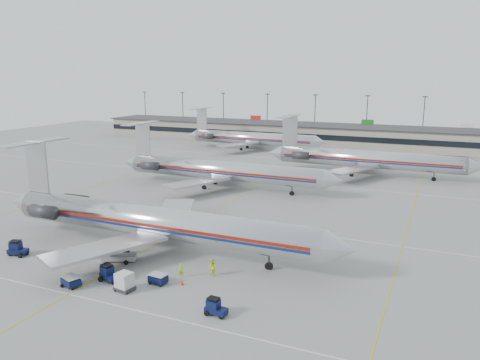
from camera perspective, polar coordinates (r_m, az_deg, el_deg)
The scene contains 19 objects.
ground at distance 65.12m, azimuth -9.17°, elevation -7.11°, with size 260.00×260.00×0.00m, color gray.
apron_markings at distance 73.25m, azimuth -4.93°, elevation -4.74°, with size 160.00×0.15×0.02m, color silver.
terminal at distance 154.11m, azimuth 10.95°, elevation 5.46°, with size 162.00×17.00×6.25m.
light_mast_row at distance 167.20m, azimuth 12.12°, elevation 7.83°, with size 163.60×0.40×15.28m.
jet_foreground at distance 60.58m, azimuth -10.81°, elevation -4.91°, with size 49.97×29.43×13.08m.
jet_second_row at distance 92.31m, azimuth -2.60°, elevation 1.24°, with size 47.27×27.83×12.37m.
jet_third_row at distance 107.48m, azimuth 14.88°, elevation 2.52°, with size 46.96×28.89×12.84m.
jet_back_row at distance 140.11m, azimuth 1.28°, elevation 5.13°, with size 44.27×27.23×12.11m.
tug_left at distance 64.68m, azimuth -25.55°, elevation -7.57°, with size 2.57×1.85×1.89m.
tug_center at distance 53.54m, azimuth -15.74°, elevation -10.94°, with size 2.53×1.77×1.86m.
tug_right at distance 45.06m, azimuth -3.08°, elevation -15.25°, with size 2.16×1.20×1.69m.
cart_inner at distance 53.52m, azimuth -19.94°, elevation -11.54°, with size 2.31×1.93×1.12m.
cart_outer at distance 51.89m, azimuth -9.96°, elevation -11.76°, with size 1.98×1.45×1.06m.
uld_container at distance 50.90m, azimuth -13.91°, elevation -11.94°, with size 2.07×1.81×1.94m.
belt_loader at distance 58.57m, azimuth -14.48°, elevation -8.95°, with size 4.93×2.94×2.53m.
ramp_worker_near at distance 52.94m, azimuth -7.21°, elevation -10.89°, with size 0.57×0.38×1.57m, color #95E015.
ramp_worker_far at distance 52.90m, azimuth -3.41°, elevation -10.61°, with size 0.94×0.73×1.94m, color #D8F116.
cone_right at distance 51.33m, azimuth -7.08°, elevation -12.30°, with size 0.40×0.40×0.54m, color red.
cone_left at distance 59.72m, azimuth -22.34°, elevation -9.49°, with size 0.44×0.44×0.60m, color red.
Camera 1 is at (33.77, -51.22, 21.84)m, focal length 35.00 mm.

